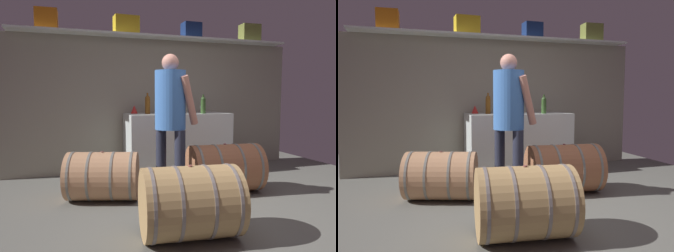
% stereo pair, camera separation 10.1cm
% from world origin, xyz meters
% --- Properties ---
extents(ground_plane, '(6.08, 8.17, 0.02)m').
position_xyz_m(ground_plane, '(0.00, 0.62, -0.01)').
color(ground_plane, '#62635B').
extents(back_wall_panel, '(4.88, 0.10, 2.14)m').
position_xyz_m(back_wall_panel, '(0.00, 2.48, 1.07)').
color(back_wall_panel, gray).
rests_on(back_wall_panel, ground).
extents(high_shelf_board, '(4.49, 0.40, 0.03)m').
position_xyz_m(high_shelf_board, '(0.00, 2.33, 2.16)').
color(high_shelf_board, silver).
rests_on(high_shelf_board, back_wall_panel).
extents(toolcase_orange, '(0.32, 0.26, 0.29)m').
position_xyz_m(toolcase_orange, '(-1.69, 2.33, 2.32)').
color(toolcase_orange, orange).
rests_on(toolcase_orange, high_shelf_board).
extents(toolcase_yellow, '(0.38, 0.25, 0.28)m').
position_xyz_m(toolcase_yellow, '(-0.54, 2.33, 2.31)').
color(toolcase_yellow, yellow).
rests_on(toolcase_yellow, high_shelf_board).
extents(toolcase_navy, '(0.30, 0.23, 0.25)m').
position_xyz_m(toolcase_navy, '(0.55, 2.33, 2.30)').
color(toolcase_navy, navy).
rests_on(toolcase_navy, high_shelf_board).
extents(toolcase_olive, '(0.34, 0.25, 0.30)m').
position_xyz_m(toolcase_olive, '(1.66, 2.33, 2.32)').
color(toolcase_olive, olive).
rests_on(toolcase_olive, high_shelf_board).
extents(work_cabinet, '(1.64, 0.66, 0.95)m').
position_xyz_m(work_cabinet, '(0.22, 2.09, 0.48)').
color(work_cabinet, white).
rests_on(work_cabinet, ground).
extents(wine_bottle_clear, '(0.08, 0.08, 0.33)m').
position_xyz_m(wine_bottle_clear, '(0.06, 2.11, 1.10)').
color(wine_bottle_clear, '#B9C0BA').
rests_on(wine_bottle_clear, work_cabinet).
extents(wine_bottle_green, '(0.08, 0.08, 0.30)m').
position_xyz_m(wine_bottle_green, '(0.58, 1.90, 1.09)').
color(wine_bottle_green, '#345326').
rests_on(wine_bottle_green, work_cabinet).
extents(wine_bottle_amber, '(0.08, 0.08, 0.32)m').
position_xyz_m(wine_bottle_amber, '(-0.26, 2.12, 1.10)').
color(wine_bottle_amber, brown).
rests_on(wine_bottle_amber, work_cabinet).
extents(wine_glass, '(0.08, 0.08, 0.13)m').
position_xyz_m(wine_glass, '(0.69, 2.18, 1.04)').
color(wine_glass, white).
rests_on(wine_glass, work_cabinet).
extents(red_funnel, '(0.11, 0.11, 0.13)m').
position_xyz_m(red_funnel, '(-0.44, 2.28, 1.01)').
color(red_funnel, red).
rests_on(red_funnel, work_cabinet).
extents(wine_barrel_near, '(0.95, 0.69, 0.62)m').
position_xyz_m(wine_barrel_near, '(0.42, 0.89, 0.31)').
color(wine_barrel_near, '#A56643').
rests_on(wine_barrel_near, ground).
extents(wine_barrel_far, '(0.95, 0.79, 0.58)m').
position_xyz_m(wine_barrel_far, '(-1.09, 1.06, 0.29)').
color(wine_barrel_far, tan).
rests_on(wine_barrel_far, ground).
extents(wine_barrel_flank, '(0.89, 0.72, 0.64)m').
position_xyz_m(wine_barrel_flank, '(-0.51, -0.22, 0.32)').
color(wine_barrel_flank, tan).
rests_on(wine_barrel_flank, ground).
extents(winemaker_pouring, '(0.51, 0.56, 1.71)m').
position_xyz_m(winemaker_pouring, '(-0.31, 0.88, 1.05)').
color(winemaker_pouring, '#272A3D').
rests_on(winemaker_pouring, ground).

